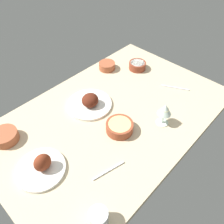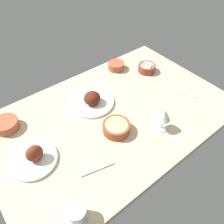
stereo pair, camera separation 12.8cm
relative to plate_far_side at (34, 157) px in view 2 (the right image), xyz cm
name	(u,v)px [view 2 (the right image)]	position (x,y,z in cm)	size (l,w,h in cm)	color
dining_table	(112,117)	(48.60, 1.04, -4.65)	(140.00, 90.00, 4.00)	#C6B28E
plate_far_side	(34,157)	(0.00, 0.00, 0.00)	(23.30, 23.30, 10.56)	white
plate_near_viewer	(92,101)	(44.68, 15.72, -0.09)	(27.01, 27.01, 9.21)	white
bowl_potatoes	(116,127)	(42.73, -10.13, 0.28)	(14.78, 14.78, 5.38)	brown
bowl_pasta	(116,66)	(79.38, 35.21, 0.08)	(11.57, 11.57, 4.98)	#A35133
bowl_cream	(147,68)	(94.55, 19.46, 0.19)	(11.99, 11.99, 5.19)	brown
bowl_sauce	(6,124)	(-2.82, 28.65, 0.22)	(13.39, 13.39, 5.25)	#A35133
wine_glass	(164,116)	(63.30, -23.80, 7.27)	(7.60, 7.60, 14.00)	silver
water_tumbler	(77,214)	(2.25, -35.80, 1.43)	(7.70, 7.70, 8.17)	silver
fork_loose	(98,169)	(20.93, -23.04, -2.25)	(17.08, 0.90, 0.80)	silver
spoon_loose	(182,94)	(94.46, -12.60, -2.25)	(18.25, 0.90, 0.80)	silver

